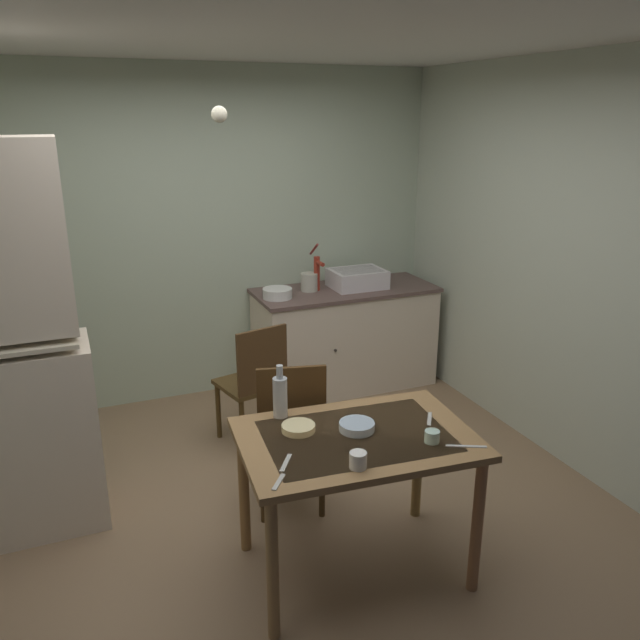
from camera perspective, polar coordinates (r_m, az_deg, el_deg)
ground_plane at (r=3.90m, az=-3.77°, el=-17.19°), size 4.96×4.96×0.00m
wall_back at (r=5.17m, az=-11.15°, el=7.25°), size 4.06×0.10×2.61m
wall_right at (r=4.38m, az=21.96°, el=4.33°), size 0.10×3.91×2.61m
ceiling_slab at (r=3.21m, az=-4.84°, el=25.43°), size 4.06×3.91×0.10m
counter_cabinet at (r=5.40m, az=2.23°, el=-1.57°), size 1.51×0.64×0.86m
sink_basin at (r=5.30m, az=3.36°, el=3.76°), size 0.44×0.34×0.15m
hand_pump at (r=5.18m, az=-0.27°, el=4.50°), size 0.05×0.27×0.39m
mixing_bowl_counter at (r=5.00m, az=-3.85°, el=2.42°), size 0.23×0.23×0.08m
stoneware_crock at (r=5.19m, az=-0.98°, el=3.43°), size 0.14×0.14×0.15m
dining_table at (r=3.17m, az=3.28°, el=-11.96°), size 1.19×0.85×0.77m
chair_far_side at (r=3.70m, az=-2.71°, el=-10.07°), size 0.48×0.48×0.96m
chair_by_counter at (r=4.44m, az=-5.91°, el=-5.51°), size 0.48×0.48×0.90m
serving_bowl_wide at (r=3.15m, az=-1.95°, el=-9.65°), size 0.17×0.17×0.03m
soup_bowl_small at (r=3.16m, az=3.33°, el=-9.51°), size 0.18×0.18×0.04m
mug_dark at (r=3.09m, az=10.03°, el=-10.27°), size 0.07×0.07×0.06m
teacup_mint at (r=2.85m, az=3.44°, el=-12.45°), size 0.08×0.08×0.07m
glass_bottle at (r=3.25m, az=-3.60°, el=-6.81°), size 0.07×0.07×0.28m
table_knife at (r=3.10m, az=13.00°, el=-10.99°), size 0.18×0.10×0.00m
teaspoon_near_bowl at (r=3.31m, az=9.80°, el=-8.75°), size 0.10×0.13×0.00m
teaspoon_by_cup at (r=2.90m, az=-3.09°, el=-12.69°), size 0.10×0.14×0.00m
serving_spoon at (r=2.77m, az=-3.73°, el=-14.31°), size 0.09×0.11×0.00m
pendant_bulb at (r=3.28m, az=-9.03°, el=17.79°), size 0.08×0.08×0.08m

